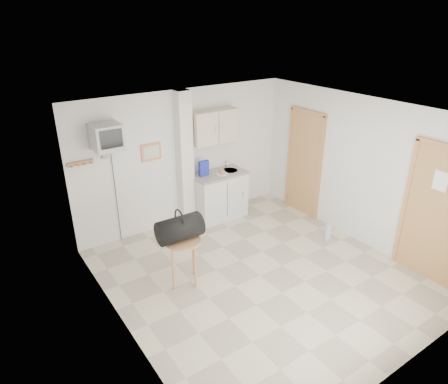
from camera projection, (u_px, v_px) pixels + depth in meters
ground at (260, 276)px, 6.11m from camera, size 4.50×4.50×0.00m
room_envelope at (273, 178)px, 5.67m from camera, size 4.24×4.54×2.55m
kitchenette at (218, 178)px, 7.58m from camera, size 1.03×0.58×2.10m
crt_television at (107, 138)px, 6.08m from camera, size 0.44×0.45×2.15m
round_table at (183, 247)px, 5.74m from camera, size 0.53×0.53×0.72m
duffel_bag at (180, 228)px, 5.63m from camera, size 0.65×0.37×0.48m
water_bottle at (328, 232)px, 7.03m from camera, size 0.11×0.11×0.32m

